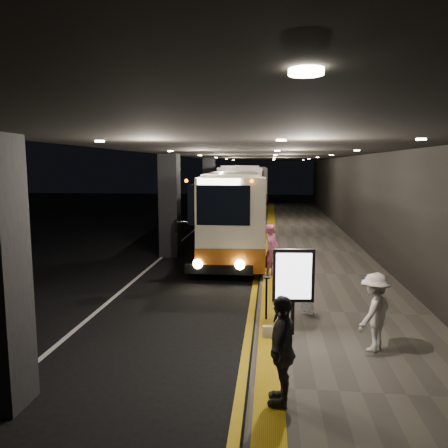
# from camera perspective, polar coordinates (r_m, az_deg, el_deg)

# --- Properties ---
(ground) EXTENTS (90.00, 90.00, 0.00)m
(ground) POSITION_cam_1_polar(r_m,az_deg,el_deg) (15.10, -4.88, -7.39)
(ground) COLOR black
(lane_line_white) EXTENTS (0.12, 50.00, 0.01)m
(lane_line_white) POSITION_cam_1_polar(r_m,az_deg,el_deg) (20.23, -7.18, -3.53)
(lane_line_white) COLOR silver
(lane_line_white) RESTS_ON ground
(kerb_stripe_yellow) EXTENTS (0.18, 50.00, 0.01)m
(kerb_stripe_yellow) POSITION_cam_1_polar(r_m,az_deg,el_deg) (19.70, 4.68, -3.80)
(kerb_stripe_yellow) COLOR gold
(kerb_stripe_yellow) RESTS_ON ground
(sidewalk) EXTENTS (4.50, 50.00, 0.15)m
(sidewalk) POSITION_cam_1_polar(r_m,az_deg,el_deg) (19.78, 11.66, -3.69)
(sidewalk) COLOR #514C44
(sidewalk) RESTS_ON ground
(tactile_strip) EXTENTS (0.50, 50.00, 0.01)m
(tactile_strip) POSITION_cam_1_polar(r_m,az_deg,el_deg) (19.67, 6.14, -3.39)
(tactile_strip) COLOR gold
(tactile_strip) RESTS_ON sidewalk
(terminal_wall) EXTENTS (0.10, 50.00, 6.00)m
(terminal_wall) POSITION_cam_1_polar(r_m,az_deg,el_deg) (19.77, 18.42, 4.63)
(terminal_wall) COLOR black
(terminal_wall) RESTS_ON ground
(support_columns) EXTENTS (0.80, 24.80, 4.40)m
(support_columns) POSITION_cam_1_polar(r_m,az_deg,el_deg) (18.89, -7.10, 2.40)
(support_columns) COLOR black
(support_columns) RESTS_ON ground
(canopy) EXTENTS (9.00, 50.00, 0.40)m
(canopy) POSITION_cam_1_polar(r_m,az_deg,el_deg) (19.32, 5.28, 9.67)
(canopy) COLOR black
(canopy) RESTS_ON support_columns
(coach_main) EXTENTS (3.06, 11.37, 3.51)m
(coach_main) POSITION_cam_1_polar(r_m,az_deg,el_deg) (19.68, 1.24, 1.16)
(coach_main) COLOR beige
(coach_main) RESTS_ON ground
(coach_second) EXTENTS (3.15, 12.18, 3.79)m
(coach_second) POSITION_cam_1_polar(r_m,az_deg,el_deg) (30.23, 2.25, 3.69)
(coach_second) COLOR beige
(coach_second) RESTS_ON ground
(coach_third) EXTENTS (2.92, 11.76, 3.67)m
(coach_third) POSITION_cam_1_polar(r_m,az_deg,el_deg) (47.01, 3.98, 5.02)
(coach_third) COLOR beige
(coach_third) RESTS_ON ground
(passenger_boarding) EXTENTS (0.67, 0.78, 1.80)m
(passenger_boarding) POSITION_cam_1_polar(r_m,az_deg,el_deg) (14.89, 6.24, -3.47)
(passenger_boarding) COLOR #A24B79
(passenger_boarding) RESTS_ON sidewalk
(passenger_waiting_white) EXTENTS (1.03, 1.11, 1.61)m
(passenger_waiting_white) POSITION_cam_1_polar(r_m,az_deg,el_deg) (9.55, 19.07, -10.81)
(passenger_waiting_white) COLOR silver
(passenger_waiting_white) RESTS_ON sidewalk
(passenger_waiting_grey) EXTENTS (0.59, 1.07, 1.77)m
(passenger_waiting_grey) POSITION_cam_1_polar(r_m,az_deg,el_deg) (7.20, 7.59, -15.98)
(passenger_waiting_grey) COLOR #4B4A4F
(passenger_waiting_grey) RESTS_ON sidewalk
(bag_polka) EXTENTS (0.32, 0.18, 0.37)m
(bag_polka) POSITION_cam_1_polar(r_m,az_deg,el_deg) (11.56, 10.89, -10.52)
(bag_polka) COLOR black
(bag_polka) RESTS_ON sidewalk
(bag_plain) EXTENTS (0.23, 0.16, 0.27)m
(bag_plain) POSITION_cam_1_polar(r_m,az_deg,el_deg) (9.90, 5.73, -13.86)
(bag_plain) COLOR beige
(bag_plain) RESTS_ON sidewalk
(info_sign) EXTENTS (0.92, 0.19, 1.95)m
(info_sign) POSITION_cam_1_polar(r_m,az_deg,el_deg) (9.81, 9.06, -6.88)
(info_sign) COLOR black
(info_sign) RESTS_ON sidewalk
(stanchion_post) EXTENTS (0.05, 0.05, 1.06)m
(stanchion_post) POSITION_cam_1_polar(r_m,az_deg,el_deg) (10.87, 5.55, -9.68)
(stanchion_post) COLOR black
(stanchion_post) RESTS_ON sidewalk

